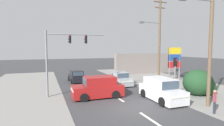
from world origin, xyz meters
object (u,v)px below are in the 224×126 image
object	(u,v)px
suv_oncoming_near	(98,88)
suv_receding_far	(161,90)
sedan_oncoming_mid	(120,79)
pedestrian_at_kerb	(215,100)
traffic_signal_mast	(61,51)
shopping_plaza_sign	(175,59)
hatchback_crossing_left	(76,77)
utility_pole_foreground_right	(210,29)
utility_pole_midground_right	(159,39)
pedestal_signal_right_kerb	(175,70)

from	to	relation	value
suv_oncoming_near	suv_receding_far	bearing A→B (deg)	-29.92
sedan_oncoming_mid	pedestrian_at_kerb	xyz separation A→B (m)	(1.99, -11.21, 0.22)
traffic_signal_mast	suv_receding_far	distance (m)	9.46
shopping_plaza_sign	sedan_oncoming_mid	bearing A→B (deg)	177.03
hatchback_crossing_left	suv_oncoming_near	bearing A→B (deg)	-86.16
suv_oncoming_near	hatchback_crossing_left	bearing A→B (deg)	93.84
traffic_signal_mast	suv_receding_far	bearing A→B (deg)	-29.33
utility_pole_foreground_right	utility_pole_midground_right	bearing A→B (deg)	81.16
shopping_plaza_sign	suv_oncoming_near	xyz separation A→B (m)	(-12.08, -4.15, -2.10)
suv_receding_far	suv_oncoming_near	bearing A→B (deg)	150.08
traffic_signal_mast	hatchback_crossing_left	distance (m)	7.92
utility_pole_foreground_right	pedestrian_at_kerb	world-z (taller)	utility_pole_foreground_right
pedestal_signal_right_kerb	pedestrian_at_kerb	distance (m)	5.06
suv_receding_far	utility_pole_midground_right	bearing A→B (deg)	56.74
suv_receding_far	pedestrian_at_kerb	xyz separation A→B (m)	(1.40, -3.91, 0.04)
utility_pole_foreground_right	pedestal_signal_right_kerb	bearing A→B (deg)	89.45
traffic_signal_mast	suv_oncoming_near	world-z (taller)	traffic_signal_mast
hatchback_crossing_left	pedestrian_at_kerb	bearing A→B (deg)	-65.84
utility_pole_foreground_right	hatchback_crossing_left	distance (m)	16.45
utility_pole_foreground_right	suv_oncoming_near	distance (m)	10.07
pedestal_signal_right_kerb	suv_receding_far	distance (m)	2.81
hatchback_crossing_left	pedestrian_at_kerb	xyz separation A→B (m)	(6.72, -14.97, 0.22)
traffic_signal_mast	sedan_oncoming_mid	bearing A→B (deg)	22.45
traffic_signal_mast	shopping_plaza_sign	distance (m)	15.32
traffic_signal_mast	pedestrian_at_kerb	xyz separation A→B (m)	(9.14, -8.26, -3.22)
utility_pole_foreground_right	suv_oncoming_near	world-z (taller)	utility_pole_foreground_right
pedestal_signal_right_kerb	hatchback_crossing_left	bearing A→B (deg)	126.36
shopping_plaza_sign	pedestrian_at_kerb	world-z (taller)	shopping_plaza_sign
utility_pole_foreground_right	hatchback_crossing_left	world-z (taller)	utility_pole_foreground_right
utility_pole_foreground_right	utility_pole_midground_right	distance (m)	7.93
suv_oncoming_near	hatchback_crossing_left	size ratio (longest dim) A/B	1.24
traffic_signal_mast	pedestal_signal_right_kerb	bearing A→B (deg)	-19.36
pedestal_signal_right_kerb	shopping_plaza_sign	bearing A→B (deg)	49.59
traffic_signal_mast	utility_pole_midground_right	bearing A→B (deg)	4.09
utility_pole_midground_right	traffic_signal_mast	size ratio (longest dim) A/B	1.71
pedestal_signal_right_kerb	suv_oncoming_near	distance (m)	7.36
utility_pole_foreground_right	hatchback_crossing_left	xyz separation A→B (m)	(-7.47, 13.74, -5.11)
pedestrian_at_kerb	shopping_plaza_sign	bearing A→B (deg)	61.27
utility_pole_foreground_right	traffic_signal_mast	bearing A→B (deg)	144.61
shopping_plaza_sign	pedestrian_at_kerb	bearing A→B (deg)	-118.73
traffic_signal_mast	pedestal_signal_right_kerb	size ratio (longest dim) A/B	1.69
hatchback_crossing_left	shopping_plaza_sign	bearing A→B (deg)	-18.24
suv_oncoming_near	utility_pole_midground_right	bearing A→B (deg)	16.48
hatchback_crossing_left	utility_pole_foreground_right	bearing A→B (deg)	-61.45
utility_pole_foreground_right	suv_receding_far	world-z (taller)	utility_pole_foreground_right
hatchback_crossing_left	pedestrian_at_kerb	distance (m)	16.41
pedestal_signal_right_kerb	hatchback_crossing_left	distance (m)	12.78
pedestal_signal_right_kerb	suv_oncoming_near	bearing A→B (deg)	164.88
pedestrian_at_kerb	suv_oncoming_near	bearing A→B (deg)	132.79
suv_receding_far	hatchback_crossing_left	bearing A→B (deg)	115.68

